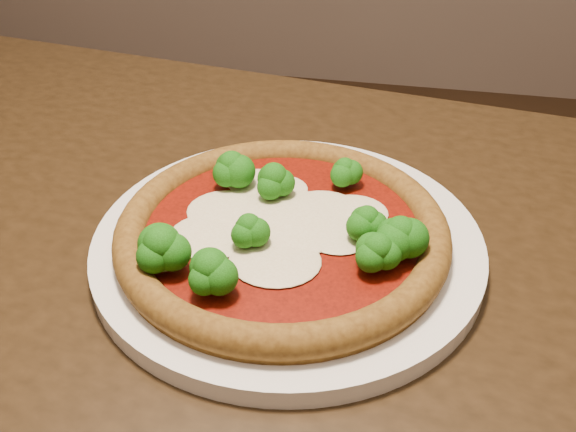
# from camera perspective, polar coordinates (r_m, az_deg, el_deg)

# --- Properties ---
(dining_table) EXTENTS (1.28, 0.99, 0.75)m
(dining_table) POSITION_cam_1_polar(r_m,az_deg,el_deg) (0.64, -4.85, -11.47)
(dining_table) COLOR black
(dining_table) RESTS_ON floor
(plate) EXTENTS (0.35, 0.35, 0.02)m
(plate) POSITION_cam_1_polar(r_m,az_deg,el_deg) (0.59, 0.00, -2.45)
(plate) COLOR white
(plate) RESTS_ON dining_table
(pizza) EXTENTS (0.30, 0.30, 0.06)m
(pizza) POSITION_cam_1_polar(r_m,az_deg,el_deg) (0.56, -0.56, -1.17)
(pizza) COLOR brown
(pizza) RESTS_ON plate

